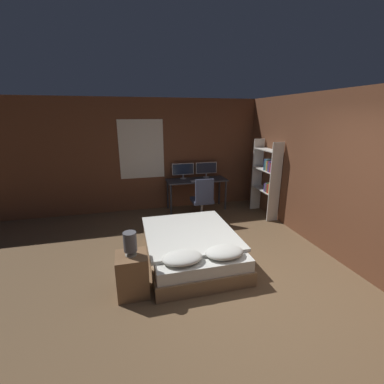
% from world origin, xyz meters
% --- Properties ---
extents(ground_plane, '(20.00, 20.00, 0.00)m').
position_xyz_m(ground_plane, '(0.00, 0.00, 0.00)').
color(ground_plane, brown).
extents(wall_back, '(12.00, 0.08, 2.70)m').
position_xyz_m(wall_back, '(-0.02, 3.74, 1.35)').
color(wall_back, brown).
rests_on(wall_back, ground_plane).
extents(wall_side_right, '(0.06, 12.00, 2.70)m').
position_xyz_m(wall_side_right, '(1.78, 1.50, 1.35)').
color(wall_side_right, brown).
rests_on(wall_side_right, ground_plane).
extents(bed, '(1.45, 1.90, 0.53)m').
position_xyz_m(bed, '(-0.58, 1.11, 0.23)').
color(bed, '#846647').
rests_on(bed, ground_plane).
extents(nightstand, '(0.40, 0.39, 0.58)m').
position_xyz_m(nightstand, '(-1.55, 0.47, 0.29)').
color(nightstand, brown).
rests_on(nightstand, ground_plane).
extents(bedside_lamp, '(0.17, 0.17, 0.32)m').
position_xyz_m(bedside_lamp, '(-1.55, 0.47, 0.76)').
color(bedside_lamp, gray).
rests_on(bedside_lamp, nightstand).
extents(desk, '(1.49, 0.55, 0.78)m').
position_xyz_m(desk, '(0.14, 3.39, 0.67)').
color(desk, '#38383D').
rests_on(desk, ground_plane).
extents(monitor_left, '(0.55, 0.16, 0.39)m').
position_xyz_m(monitor_left, '(-0.16, 3.57, 1.00)').
color(monitor_left, '#B7B7BC').
rests_on(monitor_left, desk).
extents(monitor_right, '(0.55, 0.16, 0.39)m').
position_xyz_m(monitor_right, '(0.44, 3.57, 1.00)').
color(monitor_right, '#B7B7BC').
rests_on(monitor_right, desk).
extents(keyboard, '(0.38, 0.13, 0.02)m').
position_xyz_m(keyboard, '(0.14, 3.22, 0.78)').
color(keyboard, '#B7B7BC').
rests_on(keyboard, desk).
extents(computer_mouse, '(0.07, 0.05, 0.04)m').
position_xyz_m(computer_mouse, '(0.42, 3.22, 0.79)').
color(computer_mouse, '#B7B7BC').
rests_on(computer_mouse, desk).
extents(office_chair, '(0.52, 0.52, 1.00)m').
position_xyz_m(office_chair, '(0.07, 2.64, 0.40)').
color(office_chair, black).
rests_on(office_chair, ground_plane).
extents(bookshelf, '(0.27, 0.83, 1.77)m').
position_xyz_m(bookshelf, '(1.59, 2.55, 0.99)').
color(bookshelf, beige).
rests_on(bookshelf, ground_plane).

